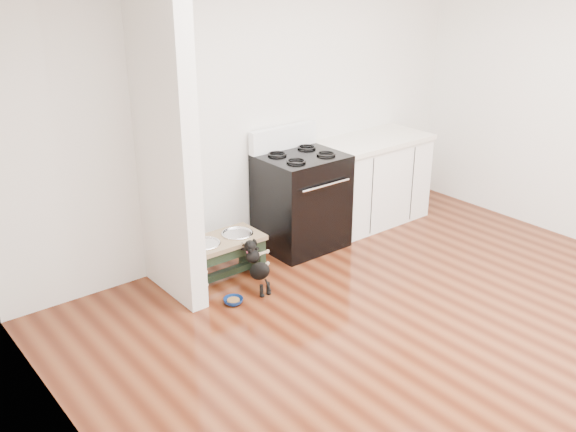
% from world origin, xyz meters
% --- Properties ---
extents(ground, '(5.00, 5.00, 0.00)m').
position_xyz_m(ground, '(0.00, 0.00, 0.00)').
color(ground, '#3F170B').
rests_on(ground, ground).
extents(room_shell, '(5.00, 5.00, 5.00)m').
position_xyz_m(room_shell, '(0.00, 0.00, 1.62)').
color(room_shell, silver).
rests_on(room_shell, ground).
extents(partition_wall, '(0.15, 0.80, 2.70)m').
position_xyz_m(partition_wall, '(-1.18, 2.10, 1.35)').
color(partition_wall, silver).
rests_on(partition_wall, ground).
extents(oven_range, '(0.76, 0.69, 1.14)m').
position_xyz_m(oven_range, '(0.25, 2.16, 0.48)').
color(oven_range, black).
rests_on(oven_range, ground).
extents(cabinet_run, '(1.24, 0.64, 0.91)m').
position_xyz_m(cabinet_run, '(1.23, 2.18, 0.45)').
color(cabinet_run, white).
rests_on(cabinet_run, ground).
extents(dog_feeder, '(0.72, 0.39, 0.41)m').
position_xyz_m(dog_feeder, '(-0.76, 2.01, 0.28)').
color(dog_feeder, black).
rests_on(dog_feeder, ground).
extents(puppy, '(0.13, 0.37, 0.44)m').
position_xyz_m(puppy, '(-0.63, 1.68, 0.24)').
color(puppy, black).
rests_on(puppy, ground).
extents(floor_bowl, '(0.19, 0.19, 0.05)m').
position_xyz_m(floor_bowl, '(-0.92, 1.61, 0.03)').
color(floor_bowl, navy).
rests_on(floor_bowl, ground).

